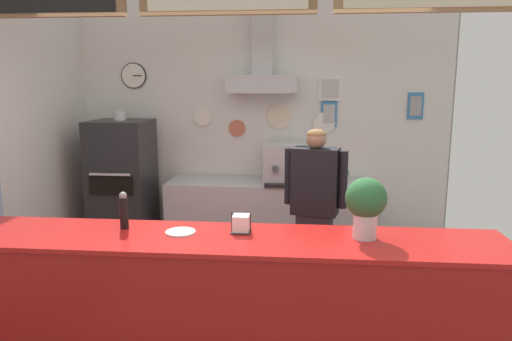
% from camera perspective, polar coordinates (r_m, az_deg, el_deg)
% --- Properties ---
extents(back_wall_assembly, '(4.49, 2.81, 3.06)m').
position_cam_1_polar(back_wall_assembly, '(5.68, 0.59, 6.26)').
color(back_wall_assembly, gray).
rests_on(back_wall_assembly, ground_plane).
extents(service_counter, '(3.59, 0.64, 1.08)m').
position_cam_1_polar(service_counter, '(3.27, -3.71, -17.03)').
color(service_counter, '#B21916').
rests_on(service_counter, ground_plane).
extents(back_prep_counter, '(2.42, 0.62, 0.92)m').
position_cam_1_polar(back_prep_counter, '(5.63, 1.82, -6.00)').
color(back_prep_counter, '#B7BABF').
rests_on(back_prep_counter, ground_plane).
extents(pizza_oven, '(0.65, 0.71, 1.73)m').
position_cam_1_polar(pizza_oven, '(5.74, -15.69, -2.29)').
color(pizza_oven, '#232326').
rests_on(pizza_oven, ground_plane).
extents(shop_worker, '(0.54, 0.31, 1.66)m').
position_cam_1_polar(shop_worker, '(4.25, 7.06, -5.41)').
color(shop_worker, '#232328').
rests_on(shop_worker, ground_plane).
extents(espresso_machine, '(0.46, 0.53, 0.46)m').
position_cam_1_polar(espresso_machine, '(5.44, 3.43, 0.87)').
color(espresso_machine, '#B7BABF').
rests_on(espresso_machine, back_prep_counter).
extents(potted_sage, '(0.14, 0.14, 0.19)m').
position_cam_1_polar(potted_sage, '(5.48, 10.44, -0.46)').
color(potted_sage, beige).
rests_on(potted_sage, back_prep_counter).
extents(potted_rosemary, '(0.23, 0.23, 0.28)m').
position_cam_1_polar(potted_rosemary, '(5.47, 6.37, 0.20)').
color(potted_rosemary, '#4C4C51').
rests_on(potted_rosemary, back_prep_counter).
extents(napkin_holder, '(0.13, 0.12, 0.13)m').
position_cam_1_polar(napkin_holder, '(3.13, -1.81, -6.48)').
color(napkin_holder, '#262628').
rests_on(napkin_holder, service_counter).
extents(condiment_plate, '(0.20, 0.20, 0.01)m').
position_cam_1_polar(condiment_plate, '(3.17, -9.07, -7.33)').
color(condiment_plate, white).
rests_on(condiment_plate, service_counter).
extents(basil_vase, '(0.26, 0.26, 0.39)m').
position_cam_1_polar(basil_vase, '(3.05, 13.08, -4.01)').
color(basil_vase, silver).
rests_on(basil_vase, service_counter).
extents(pepper_grinder, '(0.06, 0.06, 0.25)m').
position_cam_1_polar(pepper_grinder, '(3.31, -15.63, -4.66)').
color(pepper_grinder, black).
rests_on(pepper_grinder, service_counter).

